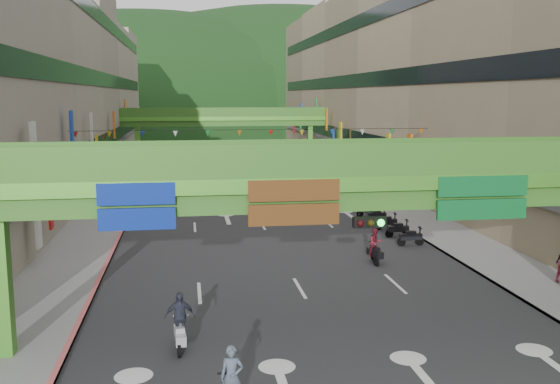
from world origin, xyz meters
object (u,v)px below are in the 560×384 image
object	(u,v)px
scooter_rider_mid	(375,246)
car_silver	(182,159)
overpass_near	(363,198)
car_yellow	(246,156)

from	to	relation	value
scooter_rider_mid	car_silver	distance (m)	50.11
overpass_near	car_yellow	distance (m)	62.22
scooter_rider_mid	car_yellow	bearing A→B (deg)	91.93
overpass_near	scooter_rider_mid	world-z (taller)	overpass_near
scooter_rider_mid	car_silver	xyz separation A→B (m)	(-10.21, 49.06, -0.26)
car_silver	car_yellow	bearing A→B (deg)	11.67
overpass_near	car_yellow	world-z (taller)	overpass_near
overpass_near	car_yellow	bearing A→B (deg)	88.20
scooter_rider_mid	car_yellow	distance (m)	51.82
overpass_near	car_yellow	xyz separation A→B (m)	(1.95, 62.03, -4.54)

